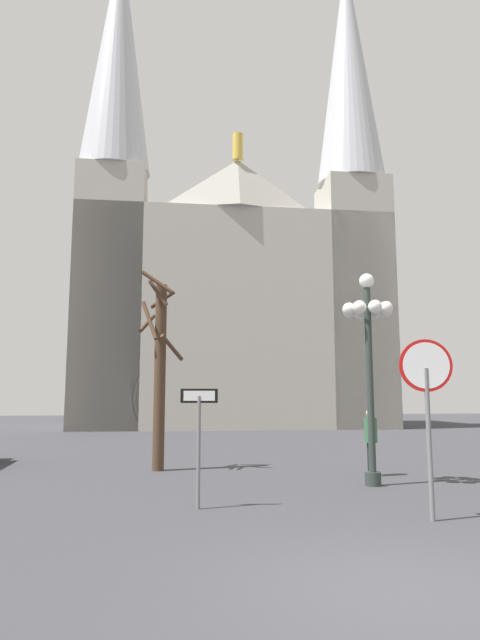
% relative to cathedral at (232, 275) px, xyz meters
% --- Properties ---
extents(ground_plane, '(120.00, 120.00, 0.00)m').
position_rel_cathedral_xyz_m(ground_plane, '(-2.71, -32.30, -10.52)').
color(ground_plane, '#38383D').
extents(cathedral, '(21.10, 11.64, 35.29)m').
position_rel_cathedral_xyz_m(cathedral, '(0.00, 0.00, 0.00)').
color(cathedral, '#ADA89E').
rests_on(cathedral, ground).
extents(stop_sign, '(0.86, 0.22, 2.92)m').
position_rel_cathedral_xyz_m(stop_sign, '(-0.90, -29.25, -8.44)').
color(stop_sign, slate).
rests_on(stop_sign, ground).
extents(one_way_arrow_sign, '(0.68, 0.11, 2.11)m').
position_rel_cathedral_xyz_m(one_way_arrow_sign, '(-4.52, -27.70, -9.15)').
color(one_way_arrow_sign, slate).
rests_on(one_way_arrow_sign, ground).
extents(street_lamp, '(1.21, 1.21, 4.85)m').
position_rel_cathedral_xyz_m(street_lamp, '(-0.44, -25.69, -7.24)').
color(street_lamp, '#2D3833').
rests_on(street_lamp, ground).
extents(bare_tree, '(1.27, 1.26, 5.45)m').
position_rel_cathedral_xyz_m(bare_tree, '(-5.19, -22.33, -7.74)').
color(bare_tree, '#473323').
rests_on(bare_tree, ground).
extents(pedestrian_walking, '(0.32, 0.32, 1.67)m').
position_rel_cathedral_xyz_m(pedestrian_walking, '(0.14, -24.20, -9.51)').
color(pedestrian_walking, black).
rests_on(pedestrian_walking, ground).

